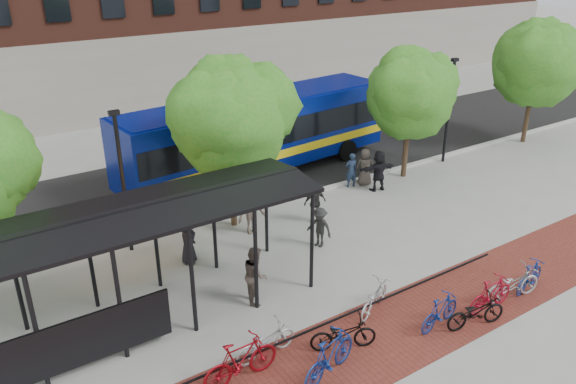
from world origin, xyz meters
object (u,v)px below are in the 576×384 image
bike_3 (330,356)px  bike_9 (491,294)px  bus_shelter (129,228)px  bus (258,130)px  bike_8 (476,312)px  pedestrian_6 (365,167)px  tree_c (411,90)px  tree_d (538,59)px  lamp_post_right (449,108)px  pedestrian_3 (251,212)px  lamp_post_left (123,179)px  pedestrian_4 (315,203)px  bike_4 (343,334)px  tree_b (231,113)px  bike_1 (241,361)px  pedestrian_7 (351,170)px  bike_7 (440,311)px  pedestrian_8 (256,274)px  pedestrian_0 (188,241)px  pedestrian_5 (379,171)px  bike_6 (374,298)px  bike_10 (513,284)px  bike_11 (530,276)px  pedestrian_9 (319,227)px  bike_2 (266,342)px

bike_3 → bike_9: bike_3 is taller
bus_shelter → bus: bearing=42.2°
bike_8 → bus: bearing=10.3°
pedestrian_6 → tree_c: bearing=-155.7°
tree_d → lamp_post_right: size_ratio=1.28×
tree_c → pedestrian_6: bearing=175.6°
bus_shelter → bike_8: bus_shelter is taller
pedestrian_3 → lamp_post_left: bearing=164.0°
pedestrian_3 → pedestrian_4: pedestrian_3 is taller
bus_shelter → bike_4: (4.12, -4.27, -2.52)m
bus → bike_4: 13.07m
tree_b → bus: bearing=49.4°
bike_9 → pedestrian_4: bearing=7.9°
pedestrian_4 → tree_c: bearing=18.3°
bike_1 → pedestrian_7: bearing=-52.4°
pedestrian_6 → bike_1: bearing=64.9°
bike_1 → bike_7: 5.90m
bike_3 → pedestrian_8: bearing=-18.9°
bike_9 → pedestrian_0: pedestrian_0 is taller
lamp_post_right → pedestrian_3: size_ratio=2.92×
bike_9 → pedestrian_5: 9.08m
tree_b → pedestrian_4: (2.66, -1.57, -3.63)m
pedestrian_6 → pedestrian_7: (-0.66, 0.16, -0.06)m
tree_d → pedestrian_0: size_ratio=3.98×
bike_6 → bike_7: 1.92m
lamp_post_left → pedestrian_0: lamp_post_left is taller
bike_1 → pedestrian_4: bearing=-48.5°
lamp_post_left → lamp_post_right: size_ratio=1.00×
pedestrian_6 → lamp_post_right: bearing=-150.5°
bike_9 → bike_10: (1.03, -0.00, -0.01)m
bike_4 → bike_1: bearing=105.2°
bike_7 → lamp_post_right: bearing=-56.1°
bike_3 → pedestrian_5: size_ratio=1.12×
tree_d → pedestrian_6: (-11.31, 0.18, -3.62)m
tree_b → bike_3: tree_b is taller
bike_7 → bike_9: 1.88m
pedestrian_0 → pedestrian_5: size_ratio=0.90×
bike_8 → pedestrian_6: 10.43m
bike_11 → pedestrian_0: size_ratio=1.00×
pedestrian_3 → pedestrian_9: bearing=-54.7°
bus → pedestrian_7: size_ratio=8.66×
pedestrian_8 → bike_1: bearing=168.0°
bike_4 → pedestrian_4: pedestrian_4 is taller
bike_2 → pedestrian_5: 11.83m
tree_b → pedestrian_5: 7.68m
bike_2 → pedestrian_3: (3.15, 6.20, 0.40)m
lamp_post_left → bike_4: 9.15m
bike_3 → tree_d: bearing=-83.3°
bus_shelter → lamp_post_left: size_ratio=2.07×
lamp_post_left → pedestrian_4: bearing=-15.1°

